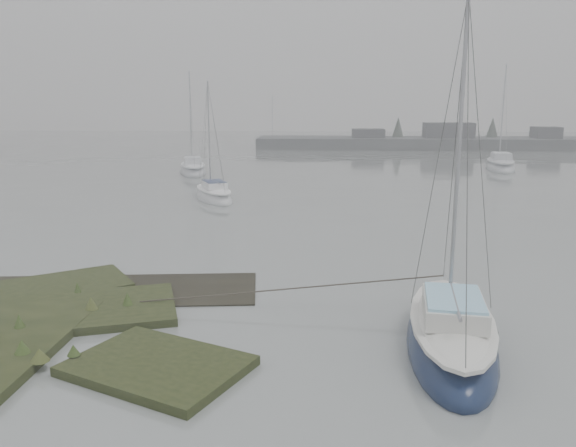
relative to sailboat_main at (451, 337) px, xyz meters
The scene contains 7 objects.
ground 29.82m from the sailboat_main, 103.31° to the left, with size 160.00×160.00×0.00m, color slate.
far_shoreline 64.10m from the sailboat_main, 71.84° to the left, with size 60.00×8.00×4.15m.
sailboat_main is the anchor object (origin of this frame).
sailboat_white 22.08m from the sailboat_main, 114.61° to the left, with size 3.78×5.43×7.34m.
sailboat_far_a 35.24m from the sailboat_main, 112.05° to the left, with size 3.64×6.53×8.76m.
sailboat_far_b 38.93m from the sailboat_main, 71.26° to the left, with size 3.31×7.04×9.54m.
sailboat_far_c 60.31m from the sailboat_main, 98.10° to the left, with size 5.03×4.42×7.16m.
Camera 1 is at (3.82, -11.17, 5.43)m, focal length 35.00 mm.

